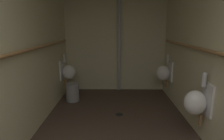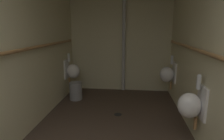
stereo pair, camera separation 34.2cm
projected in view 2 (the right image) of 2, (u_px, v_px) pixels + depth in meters
The scene contains 11 objects.
wall_left at pixel (18, 47), 2.60m from camera, with size 0.06×4.61×2.63m, color beige.
wall_right at pixel (210, 49), 2.32m from camera, with size 0.06×4.61×2.63m, color beige.
wall_back at pixel (120, 39), 4.67m from camera, with size 2.59×0.06×2.63m, color beige.
urinal_left_mid at pixel (72, 71), 4.41m from camera, with size 0.32×0.30×0.76m.
urinal_right_mid at pixel (191, 105), 2.45m from camera, with size 0.32×0.30×0.76m.
urinal_right_far at pixel (168, 74), 4.10m from camera, with size 0.32×0.30×0.76m.
supply_pipe_left at pixel (24, 50), 2.60m from camera, with size 0.06×3.92×0.06m.
supply_pipe_right at pixel (203, 52), 2.32m from camera, with size 0.06×3.81×0.06m.
standpipe_back_wall at pixel (124, 39), 4.55m from camera, with size 0.08×0.08×2.58m, color #B2B2B2.
floor_drain at pixel (118, 114), 3.49m from camera, with size 0.14×0.14×0.01m, color black.
waste_bin at pixel (76, 91), 4.21m from camera, with size 0.28×0.28×0.39m, color gray.
Camera 2 is at (0.31, -0.20, 1.57)m, focal length 30.20 mm.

